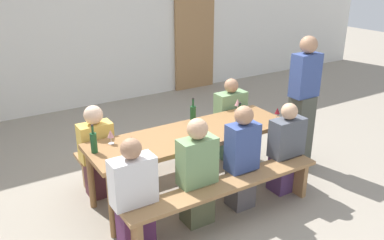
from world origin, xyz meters
The scene contains 21 objects.
ground_plane centered at (0.00, 0.00, 0.00)m, with size 24.00×24.00×0.00m, color gray.
back_wall centered at (0.00, 3.66, 1.60)m, with size 14.00×0.20×3.20m, color silver.
wooden_door centered at (2.24, 3.52, 1.05)m, with size 0.90×0.06×2.10m, color #9E7247.
tasting_table centered at (0.00, 0.00, 0.67)m, with size 2.33×0.73×0.75m.
bench_near centered at (0.00, -0.66, 0.36)m, with size 2.23×0.30×0.45m.
bench_far centered at (0.00, 0.66, 0.36)m, with size 2.23×0.30×0.45m.
wine_bottle_0 centered at (0.44, -0.27, 0.88)m, with size 0.08×0.08×0.35m.
wine_bottle_1 centered at (-1.08, 0.09, 0.86)m, with size 0.07×0.07×0.29m.
wine_bottle_2 centered at (0.16, 0.24, 0.86)m, with size 0.07×0.07×0.30m.
wine_glass_0 centered at (-0.03, -0.04, 0.87)m, with size 0.07×0.07×0.17m.
wine_glass_1 centered at (-0.78, -0.14, 0.88)m, with size 0.07×0.07×0.19m.
wine_glass_2 centered at (-0.86, 0.20, 0.86)m, with size 0.07×0.07×0.15m.
wine_glass_3 centered at (0.84, 0.28, 0.86)m, with size 0.07×0.07×0.16m.
wine_glass_4 centered at (1.07, -0.19, 0.85)m, with size 0.06×0.06×0.15m.
seated_guest_near_0 centered at (-0.94, -0.51, 0.51)m, with size 0.41×0.24×1.10m.
seated_guest_near_1 centered at (-0.26, -0.51, 0.54)m, with size 0.39×0.24×1.14m.
seated_guest_near_2 centered at (0.30, -0.51, 0.56)m, with size 0.34×0.24×1.16m.
seated_guest_near_3 centered at (0.94, -0.51, 0.50)m, with size 0.40×0.24×1.07m.
seated_guest_far_0 centered at (-0.93, 0.51, 0.52)m, with size 0.37×0.24×1.08m.
seated_guest_far_1 centered at (0.91, 0.51, 0.52)m, with size 0.42×0.24×1.11m.
standing_host centered at (1.57, -0.11, 0.83)m, with size 0.35×0.24×1.69m.
Camera 1 is at (-2.16, -3.50, 2.53)m, focal length 38.03 mm.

